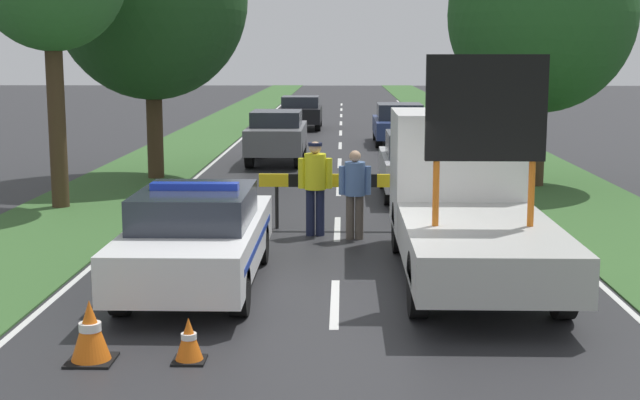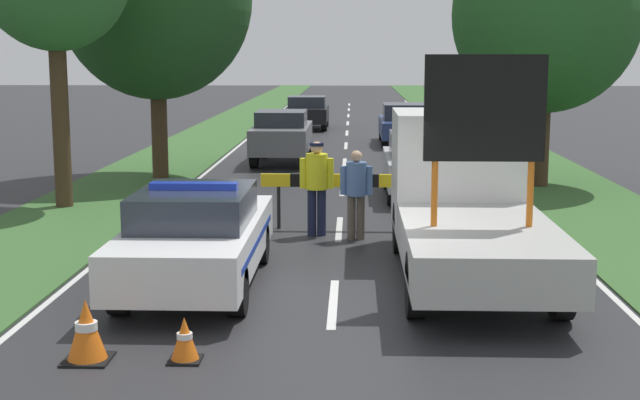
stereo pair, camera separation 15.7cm
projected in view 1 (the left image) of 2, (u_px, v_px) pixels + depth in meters
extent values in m
plane|color=#28282B|center=(335.00, 294.00, 12.76)|extent=(160.00, 160.00, 0.00)
cube|color=silver|center=(335.00, 303.00, 12.29)|extent=(0.12, 2.43, 0.01)
cube|color=silver|center=(337.00, 229.00, 17.44)|extent=(0.12, 2.43, 0.01)
cube|color=silver|center=(339.00, 188.00, 22.59)|extent=(0.12, 2.43, 0.01)
cube|color=silver|center=(340.00, 163.00, 27.74)|extent=(0.12, 2.43, 0.01)
cube|color=silver|center=(340.00, 146.00, 32.89)|extent=(0.12, 2.43, 0.01)
cube|color=silver|center=(341.00, 133.00, 38.04)|extent=(0.12, 2.43, 0.01)
cube|color=silver|center=(341.00, 123.00, 43.19)|extent=(0.12, 2.43, 0.01)
cube|color=silver|center=(341.00, 116.00, 48.34)|extent=(0.12, 2.43, 0.01)
cube|color=silver|center=(341.00, 109.00, 53.49)|extent=(0.12, 2.43, 0.01)
cube|color=silver|center=(342.00, 104.00, 58.64)|extent=(0.12, 2.43, 0.01)
cube|color=silver|center=(222.00, 155.00, 29.80)|extent=(0.10, 69.09, 0.01)
cube|color=silver|center=(458.00, 156.00, 29.60)|extent=(0.10, 69.09, 0.01)
cube|color=#38602D|center=(188.00, 146.00, 32.63)|extent=(3.09, 120.00, 0.03)
cube|color=#38602D|center=(494.00, 147.00, 32.34)|extent=(3.09, 120.00, 0.03)
cube|color=white|center=(198.00, 243.00, 13.06)|extent=(1.80, 4.75, 0.65)
cube|color=#282D38|center=(195.00, 206.00, 12.83)|extent=(1.58, 2.19, 0.49)
cylinder|color=black|center=(165.00, 243.00, 14.59)|extent=(0.24, 0.65, 0.65)
cylinder|color=black|center=(260.00, 244.00, 14.55)|extent=(0.24, 0.65, 0.65)
cylinder|color=black|center=(121.00, 291.00, 11.68)|extent=(0.24, 0.65, 0.65)
cylinder|color=black|center=(239.00, 292.00, 11.64)|extent=(0.24, 0.65, 0.65)
cube|color=#1E38C6|center=(195.00, 186.00, 12.78)|extent=(1.26, 0.24, 0.10)
cube|color=#193399|center=(198.00, 241.00, 13.05)|extent=(1.81, 3.90, 0.10)
cube|color=black|center=(220.00, 217.00, 15.45)|extent=(0.99, 0.08, 0.39)
cube|color=white|center=(456.00, 170.00, 15.15)|extent=(2.11, 2.19, 1.99)
cube|color=#232833|center=(449.00, 143.00, 16.15)|extent=(1.80, 0.04, 0.88)
cube|color=#B2B2AD|center=(482.00, 248.00, 12.26)|extent=(2.11, 3.89, 0.62)
cylinder|color=#D16619|center=(436.00, 193.00, 12.15)|extent=(0.09, 0.09, 0.90)
cylinder|color=#D16619|center=(531.00, 194.00, 12.12)|extent=(0.09, 0.09, 0.90)
cube|color=black|center=(486.00, 108.00, 11.94)|extent=(1.62, 0.12, 1.43)
cylinder|color=black|center=(400.00, 227.00, 15.34)|extent=(0.24, 0.88, 0.88)
cylinder|color=black|center=(509.00, 228.00, 15.29)|extent=(0.24, 0.88, 0.88)
cylinder|color=black|center=(418.00, 284.00, 11.57)|extent=(0.24, 0.88, 0.88)
cylinder|color=black|center=(563.00, 285.00, 11.52)|extent=(0.24, 0.88, 0.88)
cylinder|color=black|center=(277.00, 208.00, 17.40)|extent=(0.07, 0.07, 0.83)
cylinder|color=black|center=(418.00, 208.00, 17.33)|extent=(0.07, 0.07, 0.83)
cube|color=yellow|center=(274.00, 180.00, 17.31)|extent=(0.57, 0.08, 0.25)
cube|color=black|center=(303.00, 180.00, 17.30)|extent=(0.57, 0.08, 0.25)
cube|color=yellow|center=(333.00, 180.00, 17.28)|extent=(0.57, 0.08, 0.25)
cube|color=black|center=(362.00, 181.00, 17.27)|extent=(0.57, 0.08, 0.25)
cube|color=yellow|center=(392.00, 181.00, 17.25)|extent=(0.57, 0.08, 0.25)
cube|color=black|center=(421.00, 181.00, 17.24)|extent=(0.57, 0.08, 0.25)
cylinder|color=#191E38|center=(310.00, 212.00, 16.73)|extent=(0.17, 0.17, 0.89)
cylinder|color=#191E38|center=(320.00, 212.00, 16.73)|extent=(0.17, 0.17, 0.89)
cylinder|color=yellow|center=(315.00, 171.00, 16.60)|extent=(0.41, 0.41, 0.66)
cylinder|color=yellow|center=(302.00, 173.00, 16.62)|extent=(0.13, 0.13, 0.56)
cylinder|color=yellow|center=(329.00, 173.00, 16.60)|extent=(0.13, 0.13, 0.56)
sphere|color=tan|center=(315.00, 148.00, 16.53)|extent=(0.23, 0.23, 0.23)
cylinder|color=#141933|center=(315.00, 144.00, 16.52)|extent=(0.26, 0.26, 0.06)
cylinder|color=brown|center=(350.00, 217.00, 16.41)|extent=(0.15, 0.15, 0.82)
cylinder|color=brown|center=(359.00, 217.00, 16.40)|extent=(0.15, 0.15, 0.82)
cylinder|color=#4C6B9E|center=(355.00, 179.00, 16.29)|extent=(0.38, 0.38, 0.62)
cylinder|color=#4C6B9E|center=(342.00, 180.00, 16.30)|extent=(0.12, 0.12, 0.52)
cylinder|color=#4C6B9E|center=(368.00, 180.00, 16.29)|extent=(0.12, 0.12, 0.52)
sphere|color=tan|center=(355.00, 156.00, 16.22)|extent=(0.21, 0.21, 0.21)
cube|color=black|center=(189.00, 360.00, 9.96)|extent=(0.37, 0.37, 0.03)
cone|color=orange|center=(189.00, 338.00, 9.92)|extent=(0.31, 0.31, 0.48)
cylinder|color=white|center=(189.00, 336.00, 9.91)|extent=(0.18, 0.18, 0.07)
cube|color=black|center=(240.00, 219.00, 18.38)|extent=(0.47, 0.47, 0.03)
cone|color=orange|center=(240.00, 203.00, 18.33)|extent=(0.40, 0.40, 0.62)
cylinder|color=white|center=(240.00, 202.00, 18.32)|extent=(0.23, 0.23, 0.09)
cube|color=black|center=(91.00, 360.00, 9.96)|extent=(0.52, 0.52, 0.03)
cone|color=orange|center=(90.00, 330.00, 9.90)|extent=(0.44, 0.44, 0.68)
cylinder|color=white|center=(90.00, 327.00, 9.89)|extent=(0.25, 0.25, 0.10)
cube|color=black|center=(131.00, 258.00, 14.89)|extent=(0.35, 0.35, 0.03)
cone|color=orange|center=(130.00, 244.00, 14.85)|extent=(0.30, 0.30, 0.46)
cylinder|color=white|center=(130.00, 242.00, 14.85)|extent=(0.17, 0.17, 0.06)
cube|color=black|center=(457.00, 217.00, 18.65)|extent=(0.37, 0.37, 0.03)
cone|color=orange|center=(458.00, 204.00, 18.60)|extent=(0.31, 0.31, 0.48)
cylinder|color=white|center=(458.00, 203.00, 18.60)|extent=(0.18, 0.18, 0.07)
cube|color=#B2B2B7|center=(421.00, 168.00, 21.28)|extent=(1.86, 3.99, 0.64)
cube|color=#282D38|center=(422.00, 144.00, 21.06)|extent=(1.63, 1.84, 0.56)
cylinder|color=black|center=(384.00, 175.00, 22.57)|extent=(0.24, 0.70, 0.70)
cylinder|color=black|center=(448.00, 175.00, 22.53)|extent=(0.24, 0.70, 0.70)
cylinder|color=black|center=(389.00, 189.00, 20.13)|extent=(0.24, 0.70, 0.70)
cylinder|color=black|center=(461.00, 190.00, 20.09)|extent=(0.24, 0.70, 0.70)
cube|color=slate|center=(277.00, 138.00, 27.70)|extent=(1.70, 4.16, 0.76)
cube|color=#282D38|center=(277.00, 118.00, 27.47)|extent=(1.50, 1.91, 0.46)
cylinder|color=black|center=(258.00, 146.00, 29.05)|extent=(0.24, 0.80, 0.80)
cylinder|color=black|center=(302.00, 146.00, 29.01)|extent=(0.24, 0.80, 0.80)
cylinder|color=black|center=(249.00, 155.00, 26.51)|extent=(0.24, 0.80, 0.80)
cylinder|color=black|center=(298.00, 155.00, 26.47)|extent=(0.24, 0.80, 0.80)
cube|color=navy|center=(399.00, 127.00, 33.38)|extent=(1.85, 4.52, 0.62)
cube|color=#282D38|center=(399.00, 111.00, 33.15)|extent=(1.62, 2.08, 0.57)
cylinder|color=black|center=(376.00, 132.00, 34.84)|extent=(0.24, 0.66, 0.66)
cylinder|color=black|center=(417.00, 132.00, 34.79)|extent=(0.24, 0.66, 0.66)
cylinder|color=black|center=(379.00, 139.00, 32.07)|extent=(0.24, 0.66, 0.66)
cylinder|color=black|center=(424.00, 139.00, 32.03)|extent=(0.24, 0.66, 0.66)
cube|color=black|center=(301.00, 114.00, 40.04)|extent=(1.84, 3.93, 0.66)
cube|color=#282D38|center=(301.00, 102.00, 39.83)|extent=(1.62, 1.81, 0.48)
cylinder|color=black|center=(285.00, 119.00, 41.32)|extent=(0.24, 0.65, 0.65)
cylinder|color=black|center=(319.00, 120.00, 41.28)|extent=(0.24, 0.65, 0.65)
cylinder|color=black|center=(281.00, 124.00, 38.92)|extent=(0.24, 0.65, 0.65)
cylinder|color=black|center=(318.00, 124.00, 38.88)|extent=(0.24, 0.65, 0.65)
cylinder|color=#42301E|center=(57.00, 120.00, 19.45)|extent=(0.38, 0.38, 3.92)
cylinder|color=#42301E|center=(155.00, 125.00, 24.10)|extent=(0.43, 0.43, 2.92)
cylinder|color=#42301E|center=(537.00, 136.00, 22.72)|extent=(0.42, 0.42, 2.60)
ellipsoid|color=#235623|center=(542.00, 14.00, 22.22)|extent=(4.68, 4.68, 4.91)
cylinder|color=#473828|center=(528.00, 32.00, 26.31)|extent=(0.20, 0.20, 7.98)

